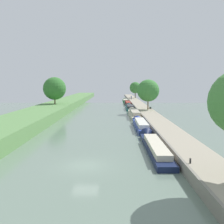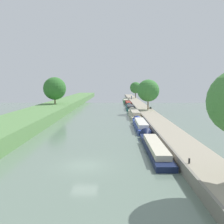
{
  "view_description": "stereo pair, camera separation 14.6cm",
  "coord_description": "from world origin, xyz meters",
  "px_view_note": "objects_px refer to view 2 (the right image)",
  "views": [
    {
      "loc": [
        2.8,
        -24.65,
        7.99
      ],
      "look_at": [
        2.28,
        37.73,
        1.0
      ],
      "focal_mm": 42.1,
      "sensor_mm": 36.0,
      "label": 1
    },
    {
      "loc": [
        2.95,
        -24.65,
        7.99
      ],
      "look_at": [
        2.28,
        37.73,
        1.0
      ],
      "focal_mm": 42.1,
      "sensor_mm": 36.0,
      "label": 2
    }
  ],
  "objects_px": {
    "narrowboat_cream": "(134,113)",
    "narrowboat_black": "(128,103)",
    "mooring_bollard_far": "(129,98)",
    "mooring_bollard_near": "(189,161)",
    "narrowboat_green": "(126,101)",
    "narrowboat_navy": "(153,146)",
    "narrowboat_teal": "(130,107)",
    "narrowboat_blue": "(140,125)",
    "person_walking": "(131,97)",
    "park_bench": "(150,107)"
  },
  "relations": [
    {
      "from": "narrowboat_black",
      "to": "mooring_bollard_far",
      "type": "xyz_separation_m",
      "value": [
        1.68,
        21.0,
        0.74
      ]
    },
    {
      "from": "narrowboat_green",
      "to": "person_walking",
      "type": "bearing_deg",
      "value": -30.57
    },
    {
      "from": "narrowboat_green",
      "to": "person_walking",
      "type": "distance_m",
      "value": 3.16
    },
    {
      "from": "narrowboat_navy",
      "to": "mooring_bollard_near",
      "type": "height_order",
      "value": "mooring_bollard_near"
    },
    {
      "from": "narrowboat_green",
      "to": "narrowboat_blue",
      "type": "bearing_deg",
      "value": -89.96
    },
    {
      "from": "narrowboat_navy",
      "to": "narrowboat_cream",
      "type": "distance_m",
      "value": 31.55
    },
    {
      "from": "narrowboat_blue",
      "to": "narrowboat_black",
      "type": "distance_m",
      "value": 47.92
    },
    {
      "from": "mooring_bollard_far",
      "to": "mooring_bollard_near",
      "type": "bearing_deg",
      "value": -90.0
    },
    {
      "from": "narrowboat_cream",
      "to": "narrowboat_black",
      "type": "bearing_deg",
      "value": 89.8
    },
    {
      "from": "narrowboat_navy",
      "to": "narrowboat_cream",
      "type": "height_order",
      "value": "narrowboat_cream"
    },
    {
      "from": "narrowboat_navy",
      "to": "park_bench",
      "type": "xyz_separation_m",
      "value": [
        4.89,
        39.01,
        0.94
      ]
    },
    {
      "from": "park_bench",
      "to": "mooring_bollard_near",
      "type": "bearing_deg",
      "value": -93.74
    },
    {
      "from": "person_walking",
      "to": "mooring_bollard_near",
      "type": "bearing_deg",
      "value": -90.32
    },
    {
      "from": "narrowboat_blue",
      "to": "person_walking",
      "type": "distance_m",
      "value": 62.66
    },
    {
      "from": "mooring_bollard_near",
      "to": "park_bench",
      "type": "distance_m",
      "value": 47.97
    },
    {
      "from": "mooring_bollard_far",
      "to": "park_bench",
      "type": "relative_size",
      "value": 0.3
    },
    {
      "from": "narrowboat_green",
      "to": "mooring_bollard_far",
      "type": "distance_m",
      "value": 5.32
    },
    {
      "from": "narrowboat_black",
      "to": "narrowboat_teal",
      "type": "bearing_deg",
      "value": -90.74
    },
    {
      "from": "narrowboat_black",
      "to": "narrowboat_green",
      "type": "height_order",
      "value": "narrowboat_black"
    },
    {
      "from": "narrowboat_cream",
      "to": "narrowboat_black",
      "type": "xyz_separation_m",
      "value": [
        0.11,
        31.58,
        -0.11
      ]
    },
    {
      "from": "narrowboat_cream",
      "to": "person_walking",
      "type": "distance_m",
      "value": 46.34
    },
    {
      "from": "narrowboat_green",
      "to": "park_bench",
      "type": "relative_size",
      "value": 7.63
    },
    {
      "from": "narrowboat_green",
      "to": "mooring_bollard_near",
      "type": "height_order",
      "value": "mooring_bollard_near"
    },
    {
      "from": "narrowboat_teal",
      "to": "narrowboat_green",
      "type": "relative_size",
      "value": 1.12
    },
    {
      "from": "narrowboat_cream",
      "to": "mooring_bollard_near",
      "type": "xyz_separation_m",
      "value": [
        1.79,
        -40.4,
        0.63
      ]
    },
    {
      "from": "narrowboat_blue",
      "to": "person_walking",
      "type": "relative_size",
      "value": 8.58
    },
    {
      "from": "narrowboat_navy",
      "to": "narrowboat_blue",
      "type": "relative_size",
      "value": 1.14
    },
    {
      "from": "mooring_bollard_near",
      "to": "mooring_bollard_far",
      "type": "bearing_deg",
      "value": 90.0
    },
    {
      "from": "narrowboat_cream",
      "to": "narrowboat_green",
      "type": "distance_m",
      "value": 47.68
    },
    {
      "from": "narrowboat_black",
      "to": "narrowboat_green",
      "type": "relative_size",
      "value": 1.42
    },
    {
      "from": "narrowboat_navy",
      "to": "person_walking",
      "type": "height_order",
      "value": "person_walking"
    },
    {
      "from": "narrowboat_green",
      "to": "person_walking",
      "type": "relative_size",
      "value": 6.9
    },
    {
      "from": "narrowboat_navy",
      "to": "narrowboat_green",
      "type": "relative_size",
      "value": 1.43
    },
    {
      "from": "narrowboat_navy",
      "to": "mooring_bollard_near",
      "type": "xyz_separation_m",
      "value": [
        1.76,
        -8.85,
        0.82
      ]
    },
    {
      "from": "narrowboat_cream",
      "to": "mooring_bollard_near",
      "type": "relative_size",
      "value": 37.76
    },
    {
      "from": "narrowboat_green",
      "to": "person_walking",
      "type": "height_order",
      "value": "person_walking"
    },
    {
      "from": "narrowboat_blue",
      "to": "mooring_bollard_near",
      "type": "xyz_separation_m",
      "value": [
        1.86,
        -24.06,
        0.7
      ]
    },
    {
      "from": "narrowboat_green",
      "to": "mooring_bollard_far",
      "type": "bearing_deg",
      "value": 68.73
    },
    {
      "from": "narrowboat_cream",
      "to": "park_bench",
      "type": "relative_size",
      "value": 11.33
    },
    {
      "from": "person_walking",
      "to": "mooring_bollard_near",
      "type": "height_order",
      "value": "person_walking"
    },
    {
      "from": "narrowboat_black",
      "to": "park_bench",
      "type": "distance_m",
      "value": 24.6
    },
    {
      "from": "mooring_bollard_near",
      "to": "mooring_bollard_far",
      "type": "relative_size",
      "value": 1.0
    },
    {
      "from": "narrowboat_navy",
      "to": "narrowboat_teal",
      "type": "height_order",
      "value": "narrowboat_teal"
    },
    {
      "from": "narrowboat_navy",
      "to": "narrowboat_teal",
      "type": "relative_size",
      "value": 1.27
    },
    {
      "from": "narrowboat_black",
      "to": "mooring_bollard_near",
      "type": "bearing_deg",
      "value": -88.67
    },
    {
      "from": "narrowboat_black",
      "to": "narrowboat_green",
      "type": "xyz_separation_m",
      "value": [
        -0.23,
        16.1,
        -0.1
      ]
    },
    {
      "from": "narrowboat_teal",
      "to": "narrowboat_black",
      "type": "bearing_deg",
      "value": 89.26
    },
    {
      "from": "narrowboat_navy",
      "to": "mooring_bollard_far",
      "type": "height_order",
      "value": "mooring_bollard_far"
    },
    {
      "from": "mooring_bollard_near",
      "to": "person_walking",
      "type": "bearing_deg",
      "value": 89.68
    },
    {
      "from": "narrowboat_black",
      "to": "park_bench",
      "type": "height_order",
      "value": "park_bench"
    }
  ]
}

